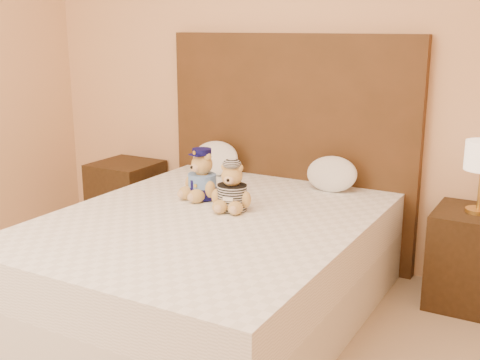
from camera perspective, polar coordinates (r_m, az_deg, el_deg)
name	(u,v)px	position (r m, az deg, el deg)	size (l,w,h in m)	color
bed	(210,264)	(3.34, -2.89, -8.00)	(1.60, 2.00, 0.55)	white
headboard	(289,148)	(4.05, 4.67, 3.05)	(1.75, 0.08, 1.50)	#4F2F17
nightstand_left	(127,198)	(4.65, -10.68, -1.68)	(0.45, 0.45, 0.55)	#332010
nightstand_right	(473,259)	(3.66, 21.24, -6.97)	(0.45, 0.45, 0.55)	#332010
teddy_police	(202,174)	(3.55, -3.61, 0.56)	(0.26, 0.25, 0.30)	tan
teddy_prisoner	(232,187)	(3.32, -0.76, -0.63)	(0.24, 0.23, 0.27)	tan
pillow_left	(215,157)	(4.13, -2.37, 2.23)	(0.35, 0.23, 0.25)	white
pillow_right	(332,172)	(3.77, 8.70, 0.73)	(0.33, 0.21, 0.23)	white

